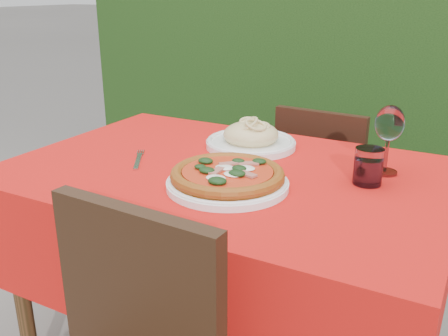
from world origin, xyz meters
The scene contains 8 objects.
hedge centered at (0.00, 1.55, 0.92)m, with size 3.20×0.55×1.78m.
dining_table centered at (0.00, 0.00, 0.60)m, with size 1.26×0.86×0.75m.
chair_far centered at (0.10, 0.68, 0.46)m, with size 0.38×0.38×0.81m.
pizza_plate centered at (0.07, -0.13, 0.78)m, with size 0.38×0.38×0.06m.
pasta_plate centered at (-0.03, 0.22, 0.78)m, with size 0.30×0.30×0.08m.
water_glass centered at (0.39, 0.07, 0.79)m, with size 0.08×0.08×0.10m.
wine_glass centered at (0.41, 0.18, 0.89)m, with size 0.08×0.08×0.20m.
fork centered at (-0.26, -0.08, 0.75)m, with size 0.02×0.20×0.01m, color #B4B5BC.
Camera 1 is at (0.65, -1.21, 1.24)m, focal length 40.00 mm.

